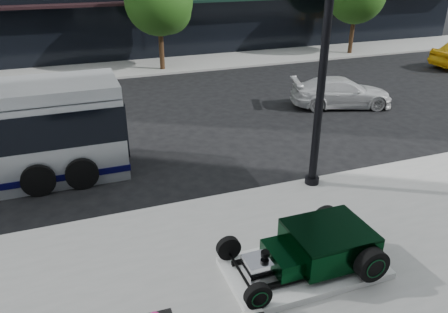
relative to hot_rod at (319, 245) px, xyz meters
name	(u,v)px	position (x,y,z in m)	size (l,w,h in m)	color
ground	(222,165)	(-0.15, 5.71, -0.70)	(120.00, 120.00, 0.00)	black
sidewalk_far	(143,67)	(-0.15, 19.71, -0.64)	(70.00, 4.00, 0.12)	gray
street_trees	(161,3)	(0.99, 18.78, 3.07)	(29.80, 3.80, 5.70)	black
display_plinth	(304,268)	(-0.33, 0.00, -0.50)	(3.40, 1.80, 0.15)	silver
hot_rod	(319,245)	(0.00, 0.00, 0.00)	(3.22, 2.00, 0.81)	black
lamppost	(323,66)	(1.88, 3.41, 2.94)	(0.42, 0.42, 7.61)	black
white_sedan	(341,92)	(6.96, 9.52, -0.05)	(1.82, 4.48, 1.30)	silver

